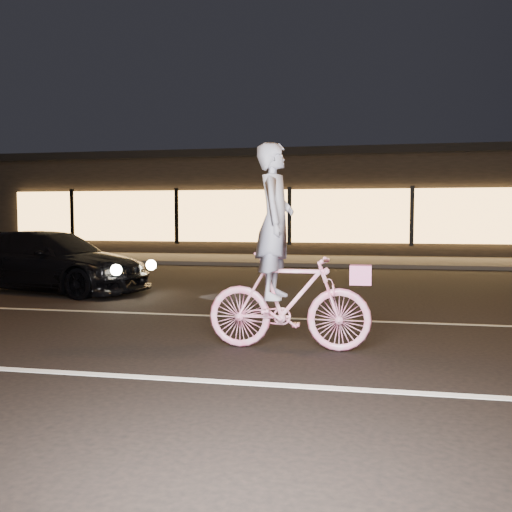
# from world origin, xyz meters

# --- Properties ---
(ground) EXTENTS (90.00, 90.00, 0.00)m
(ground) POSITION_xyz_m (0.00, 0.00, 0.00)
(ground) COLOR black
(ground) RESTS_ON ground
(lane_stripe_near) EXTENTS (60.00, 0.12, 0.01)m
(lane_stripe_near) POSITION_xyz_m (0.00, -1.50, 0.00)
(lane_stripe_near) COLOR silver
(lane_stripe_near) RESTS_ON ground
(lane_stripe_far) EXTENTS (60.00, 0.10, 0.01)m
(lane_stripe_far) POSITION_xyz_m (0.00, 2.00, 0.00)
(lane_stripe_far) COLOR gray
(lane_stripe_far) RESTS_ON ground
(sidewalk) EXTENTS (30.00, 4.00, 0.12)m
(sidewalk) POSITION_xyz_m (0.00, 13.00, 0.06)
(sidewalk) COLOR #383533
(sidewalk) RESTS_ON ground
(storefront) EXTENTS (25.40, 8.42, 4.20)m
(storefront) POSITION_xyz_m (0.00, 18.97, 2.15)
(storefront) COLOR black
(storefront) RESTS_ON ground
(cyclist) EXTENTS (1.95, 0.67, 2.45)m
(cyclist) POSITION_xyz_m (2.01, -0.05, 0.87)
(cyclist) COLOR #FE3583
(cyclist) RESTS_ON ground
(sedan) EXTENTS (4.67, 2.64, 1.28)m
(sedan) POSITION_xyz_m (-3.59, 4.21, 0.64)
(sedan) COLOR black
(sedan) RESTS_ON ground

